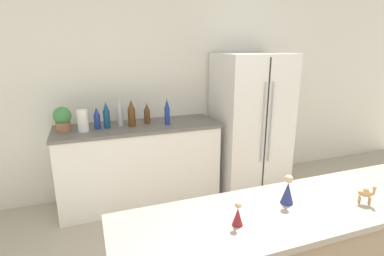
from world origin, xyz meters
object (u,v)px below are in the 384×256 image
refrigerator (250,123)px  back_bottle_2 (167,112)px  back_bottle_4 (147,114)px  back_bottle_5 (106,115)px  back_bottle_1 (97,118)px  camel_figurine (366,193)px  paper_towel_roll (83,121)px  wise_man_figurine_blue (238,215)px  back_bottle_0 (131,113)px  wise_man_figurine_crimson (288,191)px  back_bottle_3 (120,112)px  potted_plant (62,118)px

refrigerator → back_bottle_2: size_ratio=5.63×
back_bottle_4 → back_bottle_5: size_ratio=0.82×
back_bottle_1 → back_bottle_4: bearing=4.4°
refrigerator → camel_figurine: (-0.49, -2.08, 0.14)m
paper_towel_roll → back_bottle_1: back_bottle_1 is taller
back_bottle_5 → back_bottle_1: bearing=-176.9°
back_bottle_2 → paper_towel_roll: bearing=178.4°
back_bottle_2 → wise_man_figurine_blue: back_bottle_2 is taller
back_bottle_2 → back_bottle_4: bearing=147.5°
back_bottle_0 → wise_man_figurine_crimson: back_bottle_0 is taller
back_bottle_2 → back_bottle_3: back_bottle_3 is taller
back_bottle_2 → back_bottle_3: 0.52m
back_bottle_1 → back_bottle_4: size_ratio=1.00×
wise_man_figurine_blue → camel_figurine: bearing=-4.4°
back_bottle_0 → potted_plant: bearing=176.0°
back_bottle_0 → camel_figurine: back_bottle_0 is taller
back_bottle_0 → back_bottle_1: (-0.36, 0.03, -0.03)m
camel_figurine → wise_man_figurine_crimson: (-0.41, 0.16, 0.01)m
refrigerator → wise_man_figurine_blue: (-1.27, -2.02, 0.13)m
refrigerator → paper_towel_roll: (-1.97, 0.02, 0.19)m
back_bottle_3 → wise_man_figurine_blue: back_bottle_3 is taller
paper_towel_roll → camel_figurine: 2.57m
back_bottle_0 → back_bottle_2: size_ratio=1.02×
back_bottle_5 → camel_figurine: bearing=-60.4°
potted_plant → refrigerator: bearing=-2.7°
potted_plant → wise_man_figurine_blue: (0.89, -2.13, -0.08)m
back_bottle_2 → wise_man_figurine_crimson: size_ratio=1.74×
back_bottle_5 → potted_plant: bearing=178.1°
wise_man_figurine_crimson → back_bottle_4: bearing=100.3°
potted_plant → back_bottle_3: 0.59m
back_bottle_1 → back_bottle_2: back_bottle_2 is taller
paper_towel_roll → back_bottle_0: back_bottle_0 is taller
back_bottle_2 → back_bottle_5: size_ratio=1.02×
back_bottle_2 → back_bottle_3: bearing=166.4°
paper_towel_roll → back_bottle_2: (0.90, -0.03, 0.03)m
back_bottle_4 → camel_figurine: back_bottle_4 is taller
back_bottle_4 → wise_man_figurine_blue: bearing=-89.8°
refrigerator → back_bottle_4: 1.30m
potted_plant → back_bottle_4: size_ratio=1.06×
back_bottle_2 → back_bottle_5: back_bottle_2 is taller
paper_towel_roll → back_bottle_5: (0.24, 0.07, 0.03)m
potted_plant → back_bottle_3: bearing=1.5°
back_bottle_1 → back_bottle_3: (0.25, 0.04, 0.04)m
back_bottle_4 → wise_man_figurine_crimson: 2.09m
wise_man_figurine_crimson → camel_figurine: bearing=-20.5°
back_bottle_1 → wise_man_figurine_blue: (0.56, -2.11, -0.06)m
back_bottle_5 → back_bottle_3: bearing=11.6°
back_bottle_4 → camel_figurine: (0.79, -2.21, -0.05)m
potted_plant → wise_man_figurine_crimson: 2.39m
potted_plant → paper_towel_roll: bearing=-22.5°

